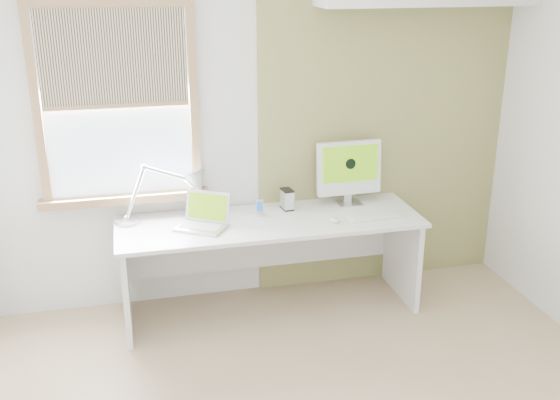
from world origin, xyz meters
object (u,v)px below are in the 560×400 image
object	(u,v)px
desk_lamp	(184,188)
external_drive	(287,199)
imac	(349,169)
laptop	(204,218)
desk	(268,241)

from	to	relation	value
desk_lamp	external_drive	size ratio (longest dim) A/B	4.86
imac	laptop	bearing A→B (deg)	-169.82
desk	desk_lamp	size ratio (longest dim) A/B	2.92
desk	imac	distance (m)	0.82
laptop	desk	bearing A→B (deg)	7.97
desk_lamp	external_drive	xyz separation A→B (m)	(0.76, -0.01, -0.14)
desk	laptop	size ratio (longest dim) A/B	5.21
desk_lamp	imac	distance (m)	1.25
laptop	external_drive	distance (m)	0.68
external_drive	imac	distance (m)	0.53
desk	imac	world-z (taller)	imac
desk_lamp	external_drive	bearing A→B (deg)	-0.86
desk_lamp	external_drive	world-z (taller)	desk_lamp
desk	external_drive	world-z (taller)	external_drive
external_drive	desk_lamp	bearing A→B (deg)	179.14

